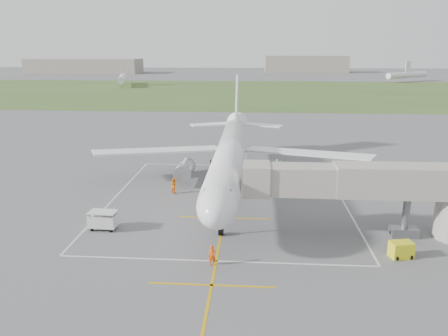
# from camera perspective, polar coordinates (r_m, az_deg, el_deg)

# --- Properties ---
(ground) EXTENTS (700.00, 700.00, 0.00)m
(ground) POSITION_cam_1_polar(r_m,az_deg,el_deg) (57.33, 0.72, -2.80)
(ground) COLOR #565659
(ground) RESTS_ON ground
(grass_strip) EXTENTS (700.00, 120.00, 0.02)m
(grass_strip) POSITION_cam_1_polar(r_m,az_deg,el_deg) (185.24, 3.12, 9.91)
(grass_strip) COLOR #395826
(grass_strip) RESTS_ON ground
(apron_markings) EXTENTS (28.20, 60.00, 0.01)m
(apron_markings) POSITION_cam_1_polar(r_m,az_deg,el_deg) (51.84, 0.34, -4.80)
(apron_markings) COLOR #C6960B
(apron_markings) RESTS_ON ground
(airliner) EXTENTS (38.93, 46.75, 13.52)m
(airliner) POSITION_cam_1_polar(r_m,az_deg,el_deg) (56.83, 0.78, 1.65)
(airliner) COLOR white
(airliner) RESTS_ON ground
(jet_bridge) EXTENTS (23.40, 5.00, 7.20)m
(jet_bridge) POSITION_cam_1_polar(r_m,az_deg,el_deg) (44.74, 20.22, -2.72)
(jet_bridge) COLOR gray
(jet_bridge) RESTS_ON ground
(gpu_unit) EXTENTS (2.15, 1.71, 1.45)m
(gpu_unit) POSITION_cam_1_polar(r_m,az_deg,el_deg) (42.26, 22.15, -9.86)
(gpu_unit) COLOR yellow
(gpu_unit) RESTS_ON ground
(baggage_cart) EXTENTS (2.87, 1.83, 1.93)m
(baggage_cart) POSITION_cam_1_polar(r_m,az_deg,el_deg) (46.44, -15.50, -6.58)
(baggage_cart) COLOR silver
(baggage_cart) RESTS_ON ground
(ramp_worker_nose) EXTENTS (0.67, 0.46, 1.79)m
(ramp_worker_nose) POSITION_cam_1_polar(r_m,az_deg,el_deg) (37.87, -1.56, -11.35)
(ramp_worker_nose) COLOR #F44D07
(ramp_worker_nose) RESTS_ON ground
(ramp_worker_wing) EXTENTS (1.19, 1.18, 1.94)m
(ramp_worker_wing) POSITION_cam_1_polar(r_m,az_deg,el_deg) (56.00, -6.56, -2.30)
(ramp_worker_wing) COLOR orange
(ramp_worker_wing) RESTS_ON ground
(distant_hangars) EXTENTS (345.00, 49.00, 12.00)m
(distant_hangars) POSITION_cam_1_polar(r_m,az_deg,el_deg) (320.37, 0.62, 13.21)
(distant_hangars) COLOR gray
(distant_hangars) RESTS_ON ground
(distant_aircraft) EXTENTS (165.42, 62.66, 8.85)m
(distant_aircraft) POSITION_cam_1_polar(r_m,az_deg,el_deg) (229.30, 6.34, 11.81)
(distant_aircraft) COLOR white
(distant_aircraft) RESTS_ON ground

